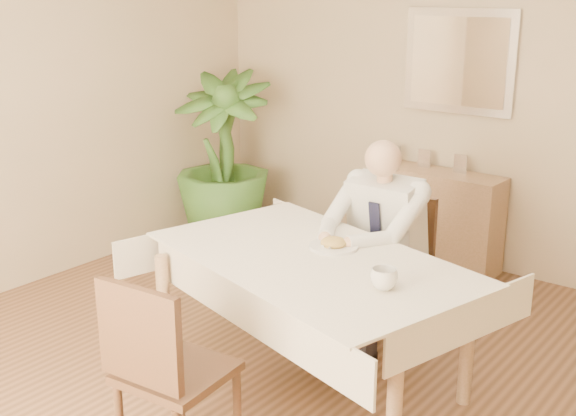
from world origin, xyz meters
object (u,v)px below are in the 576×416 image
Objects in this scene: seated_man at (372,238)px; sideboard at (440,219)px; chair_far at (395,257)px; chair_near at (162,365)px; dining_table at (311,272)px; potted_palm at (223,157)px; coffee_mug at (384,279)px.

seated_man reaches higher than sideboard.
chair_far is 0.94× the size of chair_near.
sideboard is (-0.18, 3.01, -0.15)m from chair_near.
sideboard is (-0.28, 2.06, -0.30)m from dining_table.
seated_man is 2.21m from potted_palm.
chair_near is at bearing -126.37° from coffee_mug.
chair_far is 1.17m from coffee_mug.
seated_man is (-0.00, -0.28, 0.21)m from chair_far.
dining_table is 2.10m from sideboard.
chair_near reaches higher than chair_far.
potted_palm reaches higher than chair_far.
potted_palm is (-2.01, 0.64, 0.23)m from chair_far.
sideboard is at bearing 112.46° from dining_table.
seated_man reaches higher than coffee_mug.
chair_near is 3.02m from sideboard.
dining_table is 2.14× the size of chair_near.
seated_man reaches higher than chair_near.
coffee_mug is at bearing -55.07° from seated_man.
sideboard is (-0.78, 2.19, -0.43)m from coffee_mug.
coffee_mug is 0.09× the size of potted_palm.
chair_far is 1.83m from chair_near.
dining_table is 0.96m from chair_near.
chair_far is 0.35m from seated_man.
seated_man is at bearing 124.93° from coffee_mug.
chair_far is at bearing 90.00° from seated_man.
sideboard is at bearing 109.69° from coffee_mug.
seated_man is 0.88× the size of potted_palm.
chair_near reaches higher than dining_table.
coffee_mug is (0.50, -0.72, 0.11)m from seated_man.
coffee_mug is 0.14× the size of sideboard.
chair_near is at bearing -81.22° from dining_table.
sideboard is at bearing 101.05° from chair_far.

